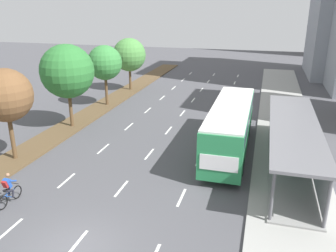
% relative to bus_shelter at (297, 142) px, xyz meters
% --- Properties ---
extents(ground_plane, '(140.00, 140.00, 0.00)m').
position_rel_bus_shelter_xyz_m(ground_plane, '(-9.53, -10.55, -1.86)').
color(ground_plane, '#4C4C51').
extents(median_strip, '(2.60, 52.00, 0.12)m').
position_rel_bus_shelter_xyz_m(median_strip, '(-17.83, 9.45, -1.80)').
color(median_strip, brown).
rests_on(median_strip, ground).
extents(sidewalk_right, '(4.50, 52.00, 0.15)m').
position_rel_bus_shelter_xyz_m(sidewalk_right, '(-0.28, 9.45, -1.79)').
color(sidewalk_right, '#9E9E99').
rests_on(sidewalk_right, ground).
extents(lane_divider_left, '(0.14, 46.40, 0.01)m').
position_rel_bus_shelter_xyz_m(lane_divider_left, '(-13.03, 7.15, -1.86)').
color(lane_divider_left, white).
rests_on(lane_divider_left, ground).
extents(lane_divider_center, '(0.14, 46.40, 0.01)m').
position_rel_bus_shelter_xyz_m(lane_divider_center, '(-9.53, 7.15, -1.86)').
color(lane_divider_center, white).
rests_on(lane_divider_center, ground).
extents(lane_divider_right, '(0.14, 46.40, 0.01)m').
position_rel_bus_shelter_xyz_m(lane_divider_right, '(-6.03, 7.15, -1.86)').
color(lane_divider_right, white).
rests_on(lane_divider_right, ground).
extents(bus_shelter, '(2.90, 13.67, 2.86)m').
position_rel_bus_shelter_xyz_m(bus_shelter, '(0.00, 0.00, 0.00)').
color(bus_shelter, gray).
rests_on(bus_shelter, sidewalk_right).
extents(bus, '(2.54, 11.29, 3.37)m').
position_rel_bus_shelter_xyz_m(bus, '(-4.28, 1.72, 0.20)').
color(bus, '#28844C').
rests_on(bus, ground).
extents(cyclist, '(0.46, 1.82, 1.71)m').
position_rel_bus_shelter_xyz_m(cyclist, '(-14.50, -8.21, -1.07)').
color(cyclist, black).
rests_on(cyclist, ground).
extents(median_tree_second, '(3.41, 3.41, 6.02)m').
position_rel_bus_shelter_xyz_m(median_tree_second, '(-17.89, -3.54, 2.56)').
color(median_tree_second, brown).
rests_on(median_tree_second, median_strip).
extents(median_tree_third, '(4.33, 4.33, 6.79)m').
position_rel_bus_shelter_xyz_m(median_tree_third, '(-17.60, 3.29, 2.87)').
color(median_tree_third, brown).
rests_on(median_tree_third, median_strip).
extents(median_tree_fourth, '(3.41, 3.41, 5.96)m').
position_rel_bus_shelter_xyz_m(median_tree_fourth, '(-17.58, 10.12, 2.50)').
color(median_tree_fourth, brown).
rests_on(median_tree_fourth, median_strip).
extents(median_tree_fifth, '(3.83, 3.83, 6.02)m').
position_rel_bus_shelter_xyz_m(median_tree_fifth, '(-17.72, 16.94, 2.35)').
color(median_tree_fifth, brown).
rests_on(median_tree_fifth, median_strip).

